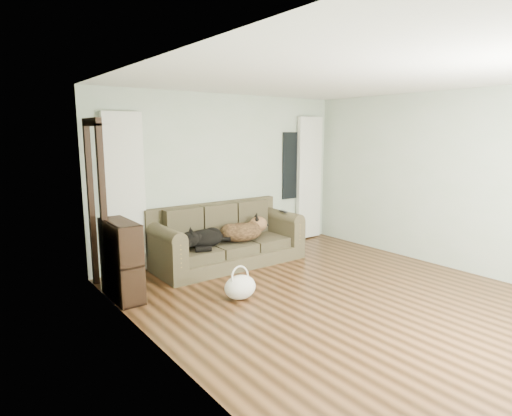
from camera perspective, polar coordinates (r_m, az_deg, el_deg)
floor at (r=5.42m, az=10.82°, el=-11.73°), size 5.00×5.00×0.00m
ceiling at (r=5.08m, az=11.82°, el=16.68°), size 5.00×5.00×0.00m
wall_back at (r=7.00m, az=-4.10°, el=4.32°), size 4.50×0.04×2.60m
wall_left at (r=3.75m, az=-12.42°, el=-0.88°), size 0.04×5.00×2.60m
wall_right at (r=6.92m, az=23.92°, el=3.42°), size 0.04×5.00×2.60m
curtain_left at (r=6.20m, az=-17.02°, el=1.76°), size 0.55×0.08×2.25m
curtain_right at (r=8.06m, az=7.08°, el=3.96°), size 0.55×0.08×2.25m
window_pane at (r=7.84m, az=5.01°, el=5.66°), size 0.50×0.03×1.20m
door_casing at (r=5.71m, az=-20.42°, el=-0.12°), size 0.07×0.60×2.10m
sofa at (r=6.55m, az=-3.69°, el=-3.62°), size 2.32×1.00×0.95m
dog_black_lab at (r=6.25m, az=-7.11°, el=-4.06°), size 0.64×0.46×0.26m
dog_shepherd at (r=6.59m, az=-1.78°, el=-3.16°), size 0.81×0.66×0.31m
tv_remote at (r=6.96m, az=3.65°, el=-0.45°), size 0.08×0.20×0.02m
tote_bag at (r=5.26m, az=-2.13°, el=-10.39°), size 0.46×0.39×0.30m
bookshelf at (r=5.43m, az=-17.52°, el=-6.43°), size 0.33×0.78×0.96m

